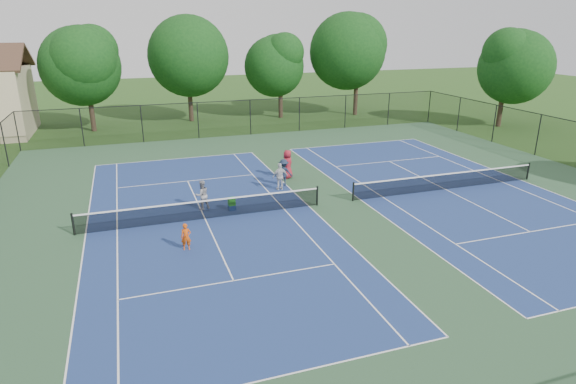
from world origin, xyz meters
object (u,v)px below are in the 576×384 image
object	(u,v)px
ball_hopper	(232,202)
bystander_a	(280,177)
tree_side_e	(507,63)
bystander_b	(284,172)
child_player	(186,237)
tree_back_a	(85,62)
instructor	(202,195)
ball_crate	(232,208)
tree_back_b	(187,52)
tree_back_c	(280,63)
tree_back_d	(358,48)
bystander_c	(288,164)

from	to	relation	value
ball_hopper	bystander_a	bearing A→B (deg)	34.44
tree_side_e	bystander_b	xyz separation A→B (m)	(-24.67, -10.23, -5.01)
child_player	tree_back_a	bearing A→B (deg)	106.91
tree_back_a	instructor	size ratio (longest dim) A/B	5.87
ball_crate	tree_back_b	bearing A→B (deg)	86.65
ball_crate	bystander_a	bearing A→B (deg)	34.44
bystander_a	ball_crate	xyz separation A→B (m)	(-3.36, -2.31, -0.66)
tree_back_b	ball_crate	distance (m)	26.09
tree_back_c	tree_side_e	world-z (taller)	tree_side_e
tree_side_e	ball_crate	size ratio (longest dim) A/B	25.04
tree_back_c	tree_back_d	xyz separation A→B (m)	(8.00, -1.00, 1.34)
tree_back_a	child_player	xyz separation A→B (m)	(4.70, -27.14, -5.45)
tree_back_b	ball_crate	world-z (taller)	tree_back_b
tree_back_c	instructor	size ratio (longest dim) A/B	5.39
tree_back_b	bystander_b	distance (m)	23.09
tree_back_b	bystander_a	xyz separation A→B (m)	(1.88, -22.93, -5.80)
bystander_b	ball_crate	xyz separation A→B (m)	(-3.81, -3.00, -0.67)
tree_back_a	tree_back_c	bearing A→B (deg)	3.18
bystander_c	child_player	bearing A→B (deg)	13.45
tree_back_d	child_player	bearing A→B (deg)	-128.12
ball_hopper	child_player	bearing A→B (deg)	-125.81
tree_back_c	ball_hopper	world-z (taller)	tree_back_c
bystander_a	bystander_c	world-z (taller)	bystander_c
child_player	bystander_a	size ratio (longest dim) A/B	0.74
child_player	instructor	bearing A→B (deg)	79.80
tree_back_a	child_player	distance (m)	28.08
child_player	tree_back_d	bearing A→B (deg)	58.96
tree_back_a	tree_side_e	distance (m)	37.36
bystander_c	tree_back_d	bearing A→B (deg)	-161.25
tree_side_e	instructor	size ratio (longest dim) A/B	5.70
ball_crate	tree_back_c	bearing A→B (deg)	66.62
instructor	bystander_b	size ratio (longest dim) A/B	0.97
tree_side_e	ball_hopper	world-z (taller)	tree_side_e
tree_back_a	instructor	distance (m)	23.99
instructor	tree_side_e	bearing A→B (deg)	-173.05
tree_side_e	ball_hopper	xyz separation A→B (m)	(-28.48, -13.24, -5.33)
tree_back_b	child_player	distance (m)	30.06
bystander_c	tree_back_c	bearing A→B (deg)	-141.53
bystander_a	instructor	bearing A→B (deg)	14.99
bystander_a	ball_crate	distance (m)	4.13
tree_back_d	bystander_b	distance (m)	25.70
tree_back_d	instructor	distance (m)	30.70
instructor	child_player	bearing A→B (deg)	56.82
tree_back_d	bystander_b	world-z (taller)	tree_back_d
tree_back_a	bystander_a	xyz separation A→B (m)	(10.88, -20.93, -5.24)
tree_back_b	bystander_b	xyz separation A→B (m)	(2.33, -22.23, -5.79)
tree_back_c	instructor	bearing A→B (deg)	-116.73
tree_back_c	bystander_c	bearing A→B (deg)	-106.72
tree_back_a	tree_side_e	size ratio (longest dim) A/B	1.03
bystander_c	ball_crate	xyz separation A→B (m)	(-4.49, -4.28, -0.76)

